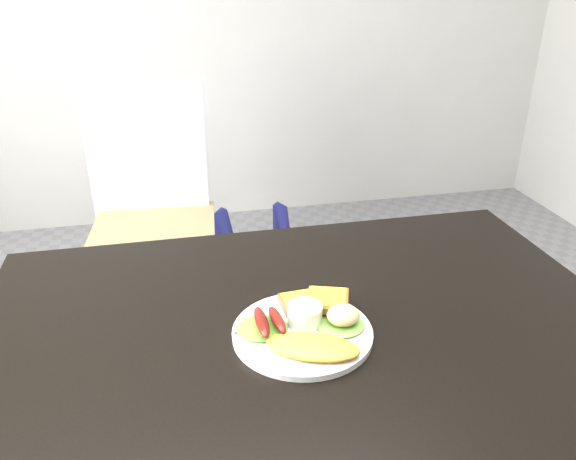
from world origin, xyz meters
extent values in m
cube|color=black|center=(0.00, 0.00, 0.73)|extent=(1.20, 0.80, 0.04)
cube|color=#AA8355|center=(-0.30, 1.07, 0.45)|extent=(0.48, 0.48, 0.05)
imported|color=navy|center=(0.29, 0.81, 0.82)|extent=(0.66, 0.51, 1.64)
cylinder|color=white|center=(-0.02, -0.04, 0.76)|extent=(0.25, 0.25, 0.01)
ellipsoid|color=green|center=(-0.09, -0.03, 0.77)|extent=(0.09, 0.09, 0.01)
ellipsoid|color=olive|center=(0.05, -0.05, 0.77)|extent=(0.09, 0.08, 0.01)
ellipsoid|color=gold|center=(-0.01, -0.10, 0.77)|extent=(0.18, 0.13, 0.02)
ellipsoid|color=#5D0B0C|center=(-0.09, -0.03, 0.78)|extent=(0.02, 0.09, 0.02)
ellipsoid|color=#5D0E0A|center=(-0.06, -0.03, 0.78)|extent=(0.03, 0.09, 0.02)
cylinder|color=white|center=(-0.01, -0.02, 0.78)|extent=(0.07, 0.07, 0.04)
cube|color=brown|center=(0.00, 0.02, 0.77)|extent=(0.09, 0.09, 0.01)
cube|color=olive|center=(0.04, 0.01, 0.78)|extent=(0.10, 0.10, 0.01)
ellipsoid|color=beige|center=(0.06, -0.05, 0.79)|extent=(0.07, 0.07, 0.03)
cube|color=#ADAFB7|center=(-0.06, -0.06, 0.76)|extent=(0.15, 0.07, 0.00)
camera|label=1|loc=(-0.22, -0.83, 1.35)|focal=35.00mm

